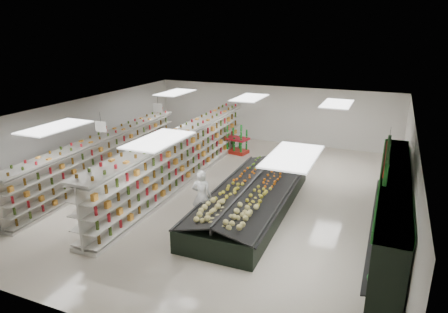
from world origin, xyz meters
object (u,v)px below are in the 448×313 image
at_px(gondola_left, 106,158).
at_px(soda_endcap, 237,140).
at_px(produce_island, 251,197).
at_px(gondola_center, 182,158).
at_px(shopper_main, 202,196).
at_px(shopper_background, 182,142).

xyz_separation_m(gondola_left, soda_endcap, (3.99, 5.55, -0.16)).
xyz_separation_m(gondola_left, produce_island, (6.96, -0.68, -0.37)).
bearing_deg(produce_island, gondola_center, 156.48).
bearing_deg(shopper_main, produce_island, -143.11).
distance_m(gondola_left, soda_endcap, 6.84).
distance_m(gondola_left, shopper_main, 6.10).
xyz_separation_m(produce_island, shopper_background, (-5.36, 4.63, 0.24)).
bearing_deg(gondola_left, produce_island, -8.22).
distance_m(produce_island, shopper_main, 1.99).
distance_m(gondola_center, shopper_main, 3.94).
bearing_deg(gondola_center, produce_island, -25.17).
relative_size(gondola_center, shopper_main, 6.92).
distance_m(gondola_left, gondola_center, 3.40).
bearing_deg(shopper_main, soda_endcap, -90.43).
xyz_separation_m(produce_island, shopper_main, (-1.26, -1.49, 0.42)).
height_order(gondola_left, soda_endcap, gondola_left).
bearing_deg(gondola_left, gondola_center, 13.23).
distance_m(produce_island, soda_endcap, 6.90).
height_order(gondola_center, shopper_main, gondola_center).
relative_size(gondola_center, shopper_background, 8.66).
bearing_deg(soda_endcap, shopper_background, -146.28).
bearing_deg(produce_island, gondola_left, 174.45).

